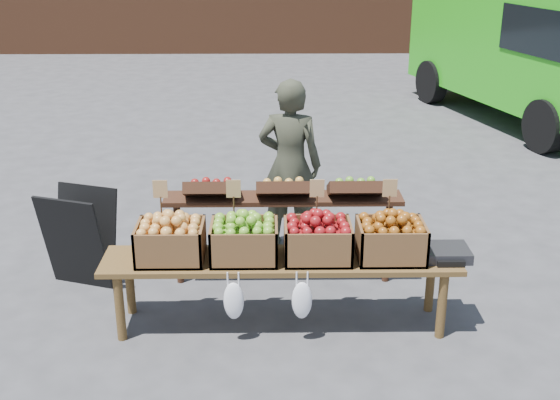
{
  "coord_description": "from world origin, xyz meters",
  "views": [
    {
      "loc": [
        0.43,
        -4.8,
        2.88
      ],
      "look_at": [
        0.51,
        0.48,
        0.85
      ],
      "focal_mm": 45.0,
      "sensor_mm": 36.0,
      "label": 1
    }
  ],
  "objects_px": {
    "crate_russet_pears": "(244,242)",
    "vendor": "(290,165)",
    "crate_golden_apples": "(171,242)",
    "weighing_scale": "(446,252)",
    "delivery_van": "(542,49)",
    "crate_red_apples": "(318,241)",
    "back_table": "(283,227)",
    "crate_green_apples": "(391,241)",
    "display_bench": "(281,292)",
    "chalkboard_sign": "(80,238)"
  },
  "relations": [
    {
      "from": "crate_golden_apples",
      "to": "weighing_scale",
      "type": "height_order",
      "value": "crate_golden_apples"
    },
    {
      "from": "vendor",
      "to": "display_bench",
      "type": "bearing_deg",
      "value": 96.86
    },
    {
      "from": "crate_golden_apples",
      "to": "crate_green_apples",
      "type": "bearing_deg",
      "value": 0.0
    },
    {
      "from": "crate_golden_apples",
      "to": "crate_russet_pears",
      "type": "relative_size",
      "value": 1.0
    },
    {
      "from": "crate_red_apples",
      "to": "weighing_scale",
      "type": "distance_m",
      "value": 0.98
    },
    {
      "from": "back_table",
      "to": "weighing_scale",
      "type": "relative_size",
      "value": 6.18
    },
    {
      "from": "delivery_van",
      "to": "vendor",
      "type": "bearing_deg",
      "value": -146.83
    },
    {
      "from": "crate_golden_apples",
      "to": "crate_russet_pears",
      "type": "distance_m",
      "value": 0.55
    },
    {
      "from": "vendor",
      "to": "chalkboard_sign",
      "type": "bearing_deg",
      "value": 34.41
    },
    {
      "from": "crate_russet_pears",
      "to": "crate_red_apples",
      "type": "xyz_separation_m",
      "value": [
        0.55,
        0.0,
        0.0
      ]
    },
    {
      "from": "crate_red_apples",
      "to": "crate_russet_pears",
      "type": "bearing_deg",
      "value": 180.0
    },
    {
      "from": "display_bench",
      "to": "crate_red_apples",
      "type": "bearing_deg",
      "value": 0.0
    },
    {
      "from": "back_table",
      "to": "crate_golden_apples",
      "type": "distance_m",
      "value": 1.13
    },
    {
      "from": "chalkboard_sign",
      "to": "crate_golden_apples",
      "type": "relative_size",
      "value": 1.73
    },
    {
      "from": "crate_red_apples",
      "to": "crate_green_apples",
      "type": "relative_size",
      "value": 1.0
    },
    {
      "from": "chalkboard_sign",
      "to": "crate_russet_pears",
      "type": "distance_m",
      "value": 1.62
    },
    {
      "from": "delivery_van",
      "to": "display_bench",
      "type": "bearing_deg",
      "value": -140.19
    },
    {
      "from": "weighing_scale",
      "to": "chalkboard_sign",
      "type": "bearing_deg",
      "value": 166.57
    },
    {
      "from": "vendor",
      "to": "back_table",
      "type": "xyz_separation_m",
      "value": [
        -0.08,
        -0.77,
        -0.3
      ]
    },
    {
      "from": "crate_golden_apples",
      "to": "weighing_scale",
      "type": "xyz_separation_m",
      "value": [
        2.08,
        0.0,
        -0.1
      ]
    },
    {
      "from": "chalkboard_sign",
      "to": "display_bench",
      "type": "distance_m",
      "value": 1.85
    },
    {
      "from": "back_table",
      "to": "weighing_scale",
      "type": "distance_m",
      "value": 1.42
    },
    {
      "from": "delivery_van",
      "to": "vendor",
      "type": "distance_m",
      "value": 6.38
    },
    {
      "from": "delivery_van",
      "to": "vendor",
      "type": "height_order",
      "value": "delivery_van"
    },
    {
      "from": "back_table",
      "to": "display_bench",
      "type": "bearing_deg",
      "value": -92.45
    },
    {
      "from": "crate_russet_pears",
      "to": "vendor",
      "type": "bearing_deg",
      "value": 75.63
    },
    {
      "from": "chalkboard_sign",
      "to": "crate_russet_pears",
      "type": "xyz_separation_m",
      "value": [
        1.43,
        -0.71,
        0.28
      ]
    },
    {
      "from": "delivery_van",
      "to": "crate_red_apples",
      "type": "height_order",
      "value": "delivery_van"
    },
    {
      "from": "crate_green_apples",
      "to": "display_bench",
      "type": "bearing_deg",
      "value": 180.0
    },
    {
      "from": "display_bench",
      "to": "crate_red_apples",
      "type": "relative_size",
      "value": 5.4
    },
    {
      "from": "delivery_van",
      "to": "chalkboard_sign",
      "type": "bearing_deg",
      "value": -152.96
    },
    {
      "from": "crate_red_apples",
      "to": "crate_golden_apples",
      "type": "bearing_deg",
      "value": 180.0
    },
    {
      "from": "vendor",
      "to": "crate_russet_pears",
      "type": "xyz_separation_m",
      "value": [
        -0.38,
        -1.49,
        -0.11
      ]
    },
    {
      "from": "back_table",
      "to": "crate_russet_pears",
      "type": "distance_m",
      "value": 0.81
    },
    {
      "from": "delivery_van",
      "to": "back_table",
      "type": "bearing_deg",
      "value": -143.23
    },
    {
      "from": "crate_russet_pears",
      "to": "crate_green_apples",
      "type": "bearing_deg",
      "value": 0.0
    },
    {
      "from": "vendor",
      "to": "chalkboard_sign",
      "type": "relative_size",
      "value": 1.9
    },
    {
      "from": "delivery_van",
      "to": "back_table",
      "type": "xyz_separation_m",
      "value": [
        -4.2,
        -5.64,
        -0.63
      ]
    },
    {
      "from": "delivery_van",
      "to": "crate_russet_pears",
      "type": "bearing_deg",
      "value": -141.87
    },
    {
      "from": "delivery_van",
      "to": "weighing_scale",
      "type": "xyz_separation_m",
      "value": [
        -2.98,
        -6.36,
        -0.54
      ]
    },
    {
      "from": "delivery_van",
      "to": "vendor",
      "type": "xyz_separation_m",
      "value": [
        -4.12,
        -4.87,
        -0.32
      ]
    },
    {
      "from": "crate_golden_apples",
      "to": "weighing_scale",
      "type": "distance_m",
      "value": 2.08
    },
    {
      "from": "vendor",
      "to": "back_table",
      "type": "distance_m",
      "value": 0.83
    },
    {
      "from": "chalkboard_sign",
      "to": "crate_russet_pears",
      "type": "relative_size",
      "value": 1.73
    },
    {
      "from": "crate_red_apples",
      "to": "weighing_scale",
      "type": "bearing_deg",
      "value": 0.0
    },
    {
      "from": "weighing_scale",
      "to": "back_table",
      "type": "bearing_deg",
      "value": 149.43
    },
    {
      "from": "delivery_van",
      "to": "crate_golden_apples",
      "type": "bearing_deg",
      "value": -145.04
    },
    {
      "from": "back_table",
      "to": "vendor",
      "type": "bearing_deg",
      "value": 84.35
    },
    {
      "from": "display_bench",
      "to": "weighing_scale",
      "type": "height_order",
      "value": "weighing_scale"
    },
    {
      "from": "vendor",
      "to": "weighing_scale",
      "type": "xyz_separation_m",
      "value": [
        1.14,
        -1.49,
        -0.21
      ]
    }
  ]
}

